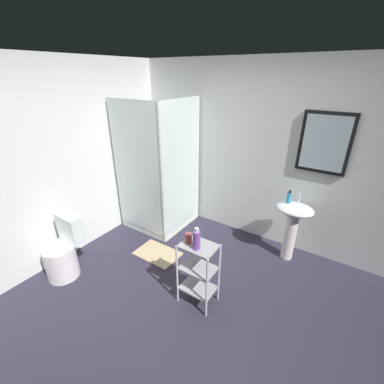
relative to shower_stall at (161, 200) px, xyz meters
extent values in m
cube|color=#2B2737|center=(1.21, -1.22, -0.47)|extent=(4.20, 4.20, 0.02)
cube|color=silver|center=(1.21, 0.63, 0.79)|extent=(4.20, 0.10, 2.50)
cube|color=black|center=(2.08, 0.56, 1.09)|extent=(0.56, 0.03, 0.72)
cube|color=silver|center=(2.08, 0.54, 1.09)|extent=(0.48, 0.01, 0.64)
cube|color=silver|center=(-0.64, -1.22, 0.79)|extent=(0.10, 4.20, 2.50)
cube|color=white|center=(-0.10, 0.10, -0.41)|extent=(0.90, 0.90, 0.10)
cube|color=silver|center=(-0.10, -0.35, 0.59)|extent=(0.90, 0.02, 1.90)
cube|color=silver|center=(0.35, 0.10, 0.59)|extent=(0.02, 0.90, 1.90)
cylinder|color=silver|center=(0.35, -0.35, 0.59)|extent=(0.04, 0.04, 1.90)
cylinder|color=silver|center=(-0.10, 0.10, -0.36)|extent=(0.08, 0.08, 0.00)
cylinder|color=white|center=(1.94, 0.30, -0.12)|extent=(0.15, 0.15, 0.68)
ellipsoid|color=white|center=(1.94, 0.30, 0.28)|extent=(0.46, 0.37, 0.13)
cylinder|color=silver|center=(1.94, 0.42, 0.40)|extent=(0.03, 0.03, 0.10)
cylinder|color=white|center=(-0.27, -1.58, -0.26)|extent=(0.37, 0.37, 0.40)
torus|color=white|center=(-0.27, -1.58, -0.05)|extent=(0.37, 0.37, 0.04)
cube|color=white|center=(-0.27, -1.37, 0.12)|extent=(0.35, 0.17, 0.36)
cylinder|color=silver|center=(1.15, -1.12, -0.09)|extent=(0.02, 0.02, 0.74)
cylinder|color=silver|center=(1.51, -1.12, -0.09)|extent=(0.02, 0.02, 0.74)
cylinder|color=silver|center=(1.15, -0.86, -0.09)|extent=(0.02, 0.02, 0.74)
cylinder|color=silver|center=(1.51, -0.86, -0.09)|extent=(0.02, 0.02, 0.74)
cube|color=#99999E|center=(1.33, -0.99, -0.28)|extent=(0.36, 0.26, 0.02)
cube|color=#99999E|center=(1.33, -0.99, -0.01)|extent=(0.36, 0.26, 0.02)
cube|color=#99999E|center=(1.33, -0.99, 0.27)|extent=(0.36, 0.26, 0.02)
cylinder|color=#389ED1|center=(1.85, 0.32, 0.41)|extent=(0.06, 0.06, 0.13)
cylinder|color=black|center=(1.85, 0.32, 0.49)|extent=(0.03, 0.03, 0.03)
cylinder|color=#7A4BA4|center=(1.34, -1.04, 0.38)|extent=(0.08, 0.08, 0.20)
cylinder|color=silver|center=(1.34, -1.04, 0.49)|extent=(0.04, 0.04, 0.04)
cylinder|color=#B24742|center=(1.21, -0.99, 0.33)|extent=(0.07, 0.07, 0.10)
cube|color=tan|center=(0.43, -0.63, -0.45)|extent=(0.60, 0.40, 0.02)
camera|label=1|loc=(2.43, -2.76, 1.84)|focal=24.08mm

